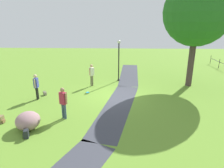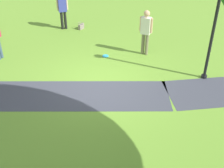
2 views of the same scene
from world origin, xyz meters
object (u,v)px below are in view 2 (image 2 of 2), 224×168
at_px(passerby_on_path, 146,29).
at_px(handbag_on_grass, 81,26).
at_px(lamp_post, 216,17).
at_px(woman_with_handbag, 62,8).
at_px(frisbee_on_grass, 105,56).

height_order(passerby_on_path, handbag_on_grass, passerby_on_path).
height_order(lamp_post, handbag_on_grass, lamp_post).
xyz_separation_m(lamp_post, woman_with_handbag, (4.50, -5.50, -1.17)).
bearing_deg(frisbee_on_grass, passerby_on_path, 175.54).
bearing_deg(lamp_post, frisbee_on_grass, -36.61).
bearing_deg(lamp_post, handbag_on_grass, -55.01).
distance_m(passerby_on_path, handbag_on_grass, 3.93).
height_order(lamp_post, frisbee_on_grass, lamp_post).
xyz_separation_m(woman_with_handbag, frisbee_on_grass, (-1.41, 3.21, -1.02)).
bearing_deg(lamp_post, passerby_on_path, -54.99).
relative_size(handbag_on_grass, frisbee_on_grass, 1.56).
bearing_deg(passerby_on_path, lamp_post, 125.01).
distance_m(woman_with_handbag, handbag_on_grass, 1.20).
relative_size(lamp_post, frisbee_on_grass, 14.47).
relative_size(woman_with_handbag, passerby_on_path, 0.97).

